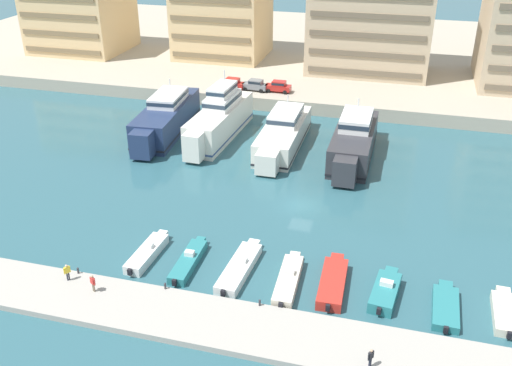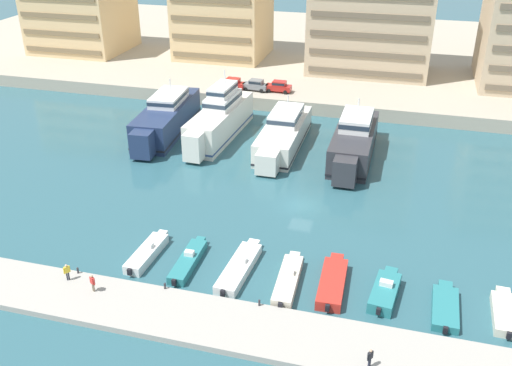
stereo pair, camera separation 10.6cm
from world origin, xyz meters
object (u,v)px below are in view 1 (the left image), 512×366
at_px(car_grey_left, 255,85).
at_px(motorboat_cream_right, 506,313).
at_px(yacht_charcoal_center_left, 354,141).
at_px(motorboat_white_mid_left, 240,267).
at_px(pedestrian_near_edge, 67,271).
at_px(motorboat_teal_mid_right, 445,307).
at_px(motorboat_teal_center_right, 385,291).
at_px(motorboat_white_far_left, 148,253).
at_px(car_red_far_left, 232,83).
at_px(pedestrian_far_side, 93,282).
at_px(motorboat_teal_left, 189,261).
at_px(yacht_ivory_mid_left, 283,133).
at_px(pedestrian_mid_deck, 371,356).
at_px(yacht_navy_far_left, 166,118).
at_px(yacht_ivory_left, 219,119).
at_px(motorboat_red_center, 333,282).
at_px(motorboat_cream_center_left, 288,280).
at_px(car_red_mid_left, 278,86).

bearing_deg(car_grey_left, motorboat_cream_right, -53.43).
distance_m(yacht_charcoal_center_left, motorboat_white_mid_left, 28.83).
relative_size(motorboat_white_mid_left, pedestrian_near_edge, 5.40).
bearing_deg(motorboat_teal_mid_right, motorboat_teal_center_right, 173.80).
distance_m(motorboat_white_far_left, car_red_far_left, 45.33).
bearing_deg(motorboat_teal_center_right, motorboat_teal_mid_right, -6.20).
bearing_deg(pedestrian_far_side, motorboat_teal_center_right, 15.31).
distance_m(motorboat_teal_left, motorboat_teal_center_right, 17.89).
height_order(yacht_ivory_mid_left, motorboat_cream_right, yacht_ivory_mid_left).
bearing_deg(pedestrian_far_side, pedestrian_mid_deck, -6.08).
height_order(motorboat_teal_left, pedestrian_near_edge, pedestrian_near_edge).
distance_m(yacht_navy_far_left, motorboat_white_mid_left, 35.33).
distance_m(yacht_ivory_left, pedestrian_far_side, 36.52).
height_order(yacht_navy_far_left, pedestrian_near_edge, yacht_navy_far_left).
height_order(motorboat_cream_right, car_red_far_left, car_red_far_left).
xyz_separation_m(yacht_navy_far_left, car_grey_left, (8.82, 15.72, 0.78)).
distance_m(yacht_ivory_mid_left, pedestrian_mid_deck, 40.98).
xyz_separation_m(motorboat_white_mid_left, pedestrian_far_side, (-10.92, -6.73, 1.08)).
bearing_deg(motorboat_teal_mid_right, yacht_ivory_left, 134.39).
xyz_separation_m(motorboat_teal_center_right, motorboat_teal_mid_right, (4.93, -0.54, -0.19)).
xyz_separation_m(yacht_navy_far_left, yacht_charcoal_center_left, (26.64, -1.33, -0.06)).
bearing_deg(motorboat_teal_left, pedestrian_far_side, -132.91).
bearing_deg(car_red_far_left, yacht_ivory_left, -79.25).
bearing_deg(motorboat_white_far_left, pedestrian_mid_deck, -22.91).
distance_m(motorboat_red_center, car_grey_left, 49.09).
bearing_deg(motorboat_cream_center_left, motorboat_teal_center_right, 3.68).
distance_m(motorboat_cream_center_left, pedestrian_mid_deck, 11.61).
height_order(motorboat_cream_center_left, car_grey_left, car_grey_left).
bearing_deg(motorboat_teal_left, motorboat_teal_mid_right, -1.22).
xyz_separation_m(motorboat_teal_mid_right, car_red_far_left, (-32.68, 45.51, 2.67)).
bearing_deg(car_grey_left, car_red_far_left, -177.15).
relative_size(motorboat_cream_center_left, car_grey_left, 1.87).
height_order(yacht_charcoal_center_left, motorboat_cream_right, yacht_charcoal_center_left).
bearing_deg(pedestrian_near_edge, motorboat_cream_center_left, 15.62).
bearing_deg(motorboat_white_mid_left, motorboat_cream_right, -0.57).
distance_m(motorboat_teal_center_right, motorboat_teal_mid_right, 4.96).
bearing_deg(motorboat_teal_mid_right, yacht_charcoal_center_left, 111.04).
xyz_separation_m(motorboat_white_far_left, motorboat_red_center, (17.55, 0.07, 0.01)).
xyz_separation_m(motorboat_white_mid_left, motorboat_cream_right, (22.65, -0.23, -0.04)).
relative_size(yacht_ivory_left, motorboat_white_mid_left, 2.24).
bearing_deg(motorboat_red_center, car_red_mid_left, 109.05).
height_order(motorboat_white_far_left, motorboat_teal_left, motorboat_white_far_left).
height_order(motorboat_red_center, car_red_mid_left, car_red_mid_left).
distance_m(motorboat_white_far_left, car_red_mid_left, 45.47).
distance_m(motorboat_cream_right, pedestrian_far_side, 34.21).
relative_size(yacht_ivory_left, pedestrian_mid_deck, 12.27).
relative_size(motorboat_cream_right, car_grey_left, 1.47).
bearing_deg(motorboat_cream_center_left, yacht_navy_far_left, 129.14).
bearing_deg(motorboat_teal_mid_right, car_grey_left, 122.25).
relative_size(yacht_ivory_left, car_red_mid_left, 4.70).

